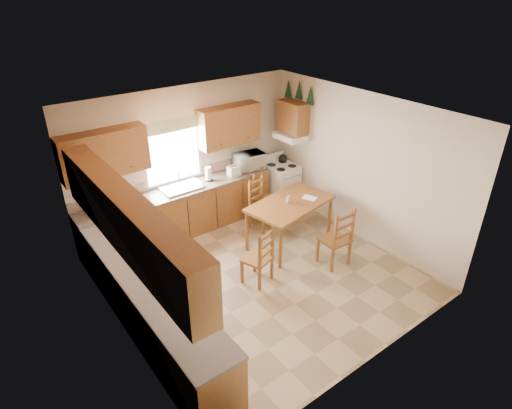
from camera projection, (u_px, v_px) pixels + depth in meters
floor at (260, 275)px, 7.06m from camera, size 4.50×4.50×0.00m
ceiling at (260, 115)px, 5.78m from camera, size 4.50×4.50×0.00m
wall_left at (114, 255)px, 5.23m from camera, size 4.50×4.50×0.00m
wall_right at (360, 167)px, 7.61m from camera, size 4.50×4.50×0.00m
wall_back at (187, 158)px, 8.00m from camera, size 4.50×4.50×0.00m
wall_front at (381, 278)px, 4.84m from camera, size 4.50×4.50×0.00m
lower_cab_back at (181, 212)px, 8.02m from camera, size 3.75×0.60×0.88m
lower_cab_left at (151, 309)px, 5.71m from camera, size 0.60×3.60×0.88m
counter_back at (179, 191)px, 7.81m from camera, size 3.75×0.63×0.04m
counter_left at (147, 281)px, 5.49m from camera, size 0.63×3.60×0.04m
backsplash at (171, 180)px, 7.96m from camera, size 3.75×0.01×0.18m
upper_cab_back_left at (104, 154)px, 6.83m from camera, size 1.41×0.33×0.75m
upper_cab_back_right at (229, 126)px, 8.10m from camera, size 1.25×0.33×0.75m
upper_cab_left at (126, 221)px, 4.97m from camera, size 0.33×3.60×0.75m
upper_cab_stove at (293, 117)px, 8.42m from camera, size 0.33×0.62×0.62m
range_hood at (290, 136)px, 8.57m from camera, size 0.44×0.62×0.12m
window_frame at (172, 152)px, 7.73m from camera, size 1.13×0.02×1.18m
window_pane at (172, 152)px, 7.72m from camera, size 1.05×0.01×1.10m
window_valance at (170, 126)px, 7.47m from camera, size 1.19×0.01×0.24m
sink_basin at (182, 188)px, 7.83m from camera, size 0.75×0.45×0.04m
pine_decal_a at (310, 95)px, 8.04m from camera, size 0.22×0.22×0.36m
pine_decal_b at (299, 90)px, 8.24m from camera, size 0.22×0.22×0.36m
pine_decal_c at (288, 89)px, 8.49m from camera, size 0.22×0.22×0.36m
stove at (281, 186)px, 9.05m from camera, size 0.62×0.64×0.88m
coffeemaker at (94, 205)px, 6.92m from camera, size 0.21×0.25×0.35m
paper_towel at (208, 174)px, 8.08m from camera, size 0.12×0.12×0.27m
toaster at (234, 171)px, 8.30m from camera, size 0.25×0.16×0.20m
microwave at (249, 161)px, 8.57m from camera, size 0.58×0.44×0.32m
dining_table at (290, 222)px, 7.75m from camera, size 1.69×1.15×0.83m
chair_near_left at (257, 255)px, 6.71m from camera, size 0.52×0.51×0.99m
chair_near_right at (335, 236)px, 7.13m from camera, size 0.47×0.45×1.07m
chair_far_left at (263, 205)px, 8.17m from camera, size 0.49×0.48×1.00m
chair_far_right at (265, 195)px, 8.55m from camera, size 0.54×0.53×0.98m
table_paper at (310, 198)px, 7.70m from camera, size 0.27×0.30×0.00m
table_card at (288, 199)px, 7.52m from camera, size 0.09×0.05×0.12m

